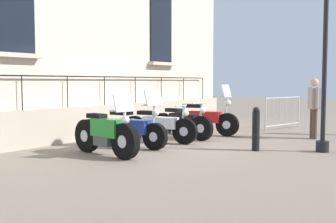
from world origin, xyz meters
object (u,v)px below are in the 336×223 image
Objects in this scene: lamppost at (326,28)px; pedestrian_walking at (314,105)px; motorcycle_white at (159,127)px; motorcycle_red at (204,120)px; motorcycle_green at (106,134)px; motorcycle_blue at (133,129)px; motorcycle_black at (182,123)px; bollard at (256,129)px; crowd_barrier at (283,112)px.

pedestrian_walking is (-0.79, 2.01, -1.76)m from lamppost.
pedestrian_walking is (2.97, 2.96, 0.51)m from motorcycle_white.
motorcycle_white is 1.95m from motorcycle_red.
motorcycle_blue is (-0.23, 1.11, -0.02)m from motorcycle_green.
motorcycle_red is (0.10, 0.98, 0.03)m from motorcycle_black.
motorcycle_blue reaches higher than motorcycle_white.
pedestrian_walking is at bearing 61.85° from motorcycle_green.
pedestrian_walking is at bearing 53.44° from motorcycle_blue.
motorcycle_red reaches higher than motorcycle_white.
motorcycle_red is 2.93m from bollard.
motorcycle_black is at bearing -95.73° from motorcycle_red.
lamppost is 2.16× the size of crowd_barrier.
motorcycle_red reaches higher than crowd_barrier.
motorcycle_white is 4.22m from pedestrian_walking.
bollard is (2.37, -1.72, 0.05)m from motorcycle_red.
lamppost is at bearing -15.54° from motorcycle_red.
lamppost is 4.23× the size of bollard.
bollard is at bearing 5.20° from motorcycle_white.
crowd_barrier is at bearing 68.03° from motorcycle_black.
crowd_barrier is at bearing 71.77° from motorcycle_white.
motorcycle_green is 1.02× the size of motorcycle_blue.
motorcycle_green is 5.19m from lamppost.
bollard is at bearing -77.06° from crowd_barrier.
motorcycle_green is at bearing -86.56° from motorcycle_black.
bollard is at bearing 26.76° from motorcycle_blue.
motorcycle_black is (-0.19, 3.11, -0.04)m from motorcycle_green.
motorcycle_black is at bearing 88.79° from motorcycle_blue.
motorcycle_red is 4.36m from lamppost.
motorcycle_blue is 0.93× the size of motorcycle_white.
lamppost is at bearing -0.30° from motorcycle_black.
motorcycle_red is 2.18× the size of bollard.
crowd_barrier is at bearing 75.02° from motorcycle_blue.
motorcycle_red is at bearing 144.01° from bollard.
motorcycle_blue is 1.01× the size of crowd_barrier.
lamppost is at bearing 29.87° from bollard.
motorcycle_green reaches higher than motorcycle_white.
crowd_barrier is 4.48m from bollard.
motorcycle_blue is at bearing -104.98° from crowd_barrier.
motorcycle_white is (-0.01, 1.04, -0.02)m from motorcycle_blue.
motorcycle_black is 3.91m from crowd_barrier.
crowd_barrier is at bearing 79.28° from motorcycle_green.
bollard is (-1.24, -0.71, -2.18)m from lamppost.
motorcycle_black is 0.50× the size of lamppost.
motorcycle_blue is at bearing -152.18° from lamppost.
bollard is (2.28, 2.38, 0.05)m from motorcycle_green.
pedestrian_walking is (2.82, 1.01, 0.47)m from motorcycle_red.
motorcycle_green is 2.03× the size of bollard.
bollard is (1.00, -4.36, -0.07)m from crowd_barrier.
motorcycle_green is at bearing -138.74° from lamppost.
motorcycle_red is at bearing 91.23° from motorcycle_green.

